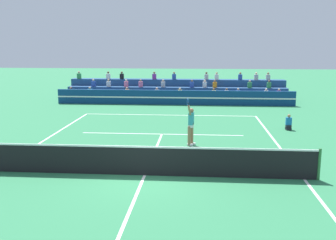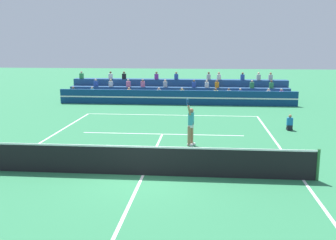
# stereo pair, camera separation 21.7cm
# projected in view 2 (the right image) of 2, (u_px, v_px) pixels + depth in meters

# --- Properties ---
(ground_plane) EXTENTS (120.00, 120.00, 0.00)m
(ground_plane) POSITION_uv_depth(u_px,v_px,m) (143.00, 175.00, 13.83)
(ground_plane) COLOR #2D7A4C
(court_lines) EXTENTS (11.10, 23.90, 0.01)m
(court_lines) POSITION_uv_depth(u_px,v_px,m) (143.00, 175.00, 13.83)
(court_lines) COLOR white
(court_lines) RESTS_ON ground
(tennis_net) EXTENTS (12.00, 0.10, 1.10)m
(tennis_net) POSITION_uv_depth(u_px,v_px,m) (143.00, 160.00, 13.72)
(tennis_net) COLOR #2D6B38
(tennis_net) RESTS_ON ground
(sponsor_banner_wall) EXTENTS (18.00, 0.26, 1.10)m
(sponsor_banner_wall) POSITION_uv_depth(u_px,v_px,m) (176.00, 97.00, 29.72)
(sponsor_banner_wall) COLOR navy
(sponsor_banner_wall) RESTS_ON ground
(bleacher_stand) EXTENTS (17.70, 2.85, 2.28)m
(bleacher_stand) POSITION_uv_depth(u_px,v_px,m) (178.00, 92.00, 32.17)
(bleacher_stand) COLOR navy
(bleacher_stand) RESTS_ON ground
(ball_kid_courtside) EXTENTS (0.30, 0.36, 0.84)m
(ball_kid_courtside) POSITION_uv_depth(u_px,v_px,m) (290.00, 124.00, 20.99)
(ball_kid_courtside) COLOR black
(ball_kid_courtside) RESTS_ON ground
(tennis_player) EXTENTS (0.40, 1.30, 2.33)m
(tennis_player) POSITION_uv_depth(u_px,v_px,m) (191.00, 124.00, 17.71)
(tennis_player) COLOR #9E7051
(tennis_player) RESTS_ON ground
(tennis_ball) EXTENTS (0.07, 0.07, 0.07)m
(tennis_ball) POSITION_uv_depth(u_px,v_px,m) (247.00, 152.00, 16.65)
(tennis_ball) COLOR #C6DB33
(tennis_ball) RESTS_ON ground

